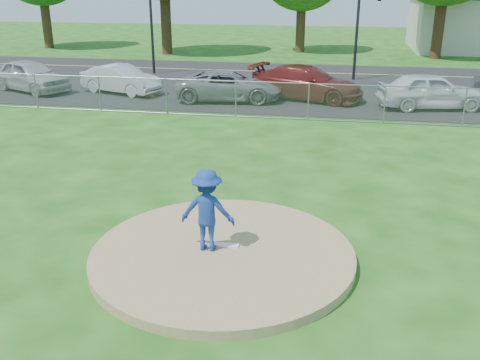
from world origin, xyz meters
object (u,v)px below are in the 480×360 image
object	(u,v)px
traffic_cone	(150,89)
parked_car_darkred	(306,83)
traffic_signal_left	(155,16)
pitcher	(207,210)
parked_car_white	(121,79)
parked_car_silver	(31,76)
parked_car_gray	(229,86)
parked_car_pearl	(431,91)

from	to	relation	value
traffic_cone	parked_car_darkred	world-z (taller)	parked_car_darkred
traffic_signal_left	parked_car_darkred	bearing A→B (deg)	-32.11
pitcher	traffic_signal_left	bearing A→B (deg)	-69.30
parked_car_white	parked_car_darkred	distance (m)	9.26
parked_car_silver	parked_car_gray	xyz separation A→B (m)	(10.43, -0.44, -0.10)
pitcher	traffic_cone	size ratio (longest dim) A/B	2.40
parked_car_silver	parked_car_darkred	xyz separation A→B (m)	(14.01, 0.54, -0.01)
parked_car_silver	pitcher	bearing A→B (deg)	-115.28
traffic_signal_left	traffic_cone	distance (m)	7.51
traffic_cone	parked_car_pearl	world-z (taller)	parked_car_pearl
traffic_cone	parked_car_silver	size ratio (longest dim) A/B	0.15
pitcher	parked_car_pearl	distance (m)	16.41
pitcher	parked_car_silver	world-z (taller)	pitcher
parked_car_white	parked_car_gray	bearing A→B (deg)	-78.99
traffic_signal_left	parked_car_silver	xyz separation A→B (m)	(-4.59, -6.45, -2.56)
traffic_signal_left	parked_car_darkred	size ratio (longest dim) A/B	1.03
parked_car_gray	parked_car_darkred	xyz separation A→B (m)	(3.59, 0.98, 0.10)
parked_car_darkred	traffic_cone	bearing A→B (deg)	112.47
pitcher	parked_car_white	world-z (taller)	pitcher
parked_car_silver	parked_car_white	size ratio (longest dim) A/B	1.10
traffic_signal_left	parked_car_white	xyz separation A→B (m)	(0.16, -6.12, -2.65)
traffic_cone	parked_car_pearl	bearing A→B (deg)	-1.23
parked_car_white	parked_car_gray	xyz separation A→B (m)	(5.67, -0.77, -0.01)
pitcher	parked_car_silver	distance (m)	20.27
pitcher	parked_car_darkred	distance (m)	16.08
traffic_cone	parked_car_gray	xyz separation A→B (m)	(3.98, -0.26, 0.33)
traffic_cone	pitcher	bearing A→B (deg)	-66.73
pitcher	traffic_cone	bearing A→B (deg)	-67.07
traffic_signal_left	pitcher	bearing A→B (deg)	-68.95
parked_car_gray	parked_car_pearl	size ratio (longest dim) A/B	1.08
parked_car_silver	parked_car_gray	bearing A→B (deg)	-67.73
traffic_signal_left	pitcher	distance (m)	23.65
parked_car_silver	parked_car_white	world-z (taller)	parked_car_silver
parked_car_silver	parked_car_darkred	bearing A→B (deg)	-63.14
traffic_cone	parked_car_darkred	bearing A→B (deg)	5.43
parked_car_gray	parked_car_pearl	bearing A→B (deg)	-96.47
parked_car_gray	pitcher	bearing A→B (deg)	-176.46
parked_car_white	traffic_cone	bearing A→B (deg)	-88.12
parked_car_silver	parked_car_gray	distance (m)	10.44
parked_car_white	parked_car_gray	size ratio (longest dim) A/B	0.85
traffic_signal_left	parked_car_silver	bearing A→B (deg)	-125.44
traffic_signal_left	parked_car_gray	size ratio (longest dim) A/B	1.13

